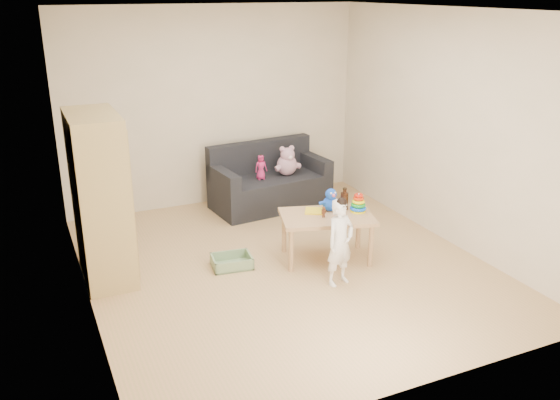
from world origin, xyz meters
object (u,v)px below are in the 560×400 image
sofa (270,191)px  toddler (340,244)px  wardrobe (100,198)px  play_table (326,237)px

sofa → toddler: bearing=-101.8°
wardrobe → play_table: 2.37m
sofa → wardrobe: bearing=-159.0°
wardrobe → sofa: size_ratio=1.11×
play_table → toddler: toddler is taller
toddler → wardrobe: bearing=136.9°
wardrobe → sofa: wardrobe is taller
play_table → toddler: (-0.15, -0.55, 0.17)m
sofa → toddler: (-0.25, -2.30, 0.22)m
wardrobe → sofa: bearing=26.6°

